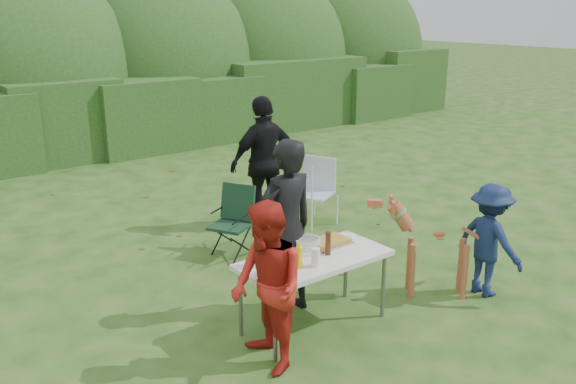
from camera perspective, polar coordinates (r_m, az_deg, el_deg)
ground at (r=6.55m, az=2.97°, el=-10.84°), size 80.00×80.00×0.00m
hedge_row at (r=13.14m, az=-20.34°, el=6.35°), size 22.00×1.40×1.70m
shrub_backdrop at (r=14.56m, az=-22.61°, el=10.06°), size 20.00×2.60×3.20m
folding_table at (r=5.93m, az=2.50°, el=-6.60°), size 1.50×0.70×0.74m
person_cook at (r=6.14m, az=-0.20°, el=-3.39°), size 0.67×0.44×1.84m
person_red_jacket at (r=5.26m, az=-1.94°, el=-8.96°), size 0.70×0.83×1.52m
person_black_puffy at (r=8.64m, az=-2.21°, el=2.83°), size 1.11×0.49×1.87m
child at (r=6.97m, az=18.32°, el=-4.30°), size 0.51×0.84×1.26m
dog at (r=6.84m, az=13.87°, el=-5.18°), size 1.15×1.08×1.07m
camping_chair at (r=7.75m, az=-5.38°, el=-2.76°), size 0.75×0.75×0.89m
lawn_chair at (r=8.83m, az=2.38°, el=0.05°), size 0.76×0.76×0.96m
food_tray at (r=6.22m, az=3.84°, el=-4.84°), size 0.45×0.30×0.02m
focaccia_bread at (r=6.21m, az=3.85°, el=-4.60°), size 0.40×0.26×0.04m
mustard_bottle at (r=5.66m, az=1.05°, el=-6.12°), size 0.06×0.06×0.20m
ketchup_bottle at (r=5.60m, az=-0.56°, el=-6.25°), size 0.06×0.06×0.22m
beer_bottle at (r=5.93m, az=3.77°, el=-4.79°), size 0.06×0.06×0.24m
paper_towel_roll at (r=5.68m, az=-2.21°, el=-5.70°), size 0.12×0.12×0.26m
cup_stack at (r=5.68m, az=2.60°, el=-6.14°), size 0.08×0.08×0.18m
pasta_bowl at (r=6.11m, az=1.84°, el=-4.80°), size 0.26×0.26×0.10m
plate_stack at (r=5.52m, az=-1.85°, el=-7.58°), size 0.24×0.24×0.05m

